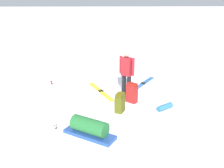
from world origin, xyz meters
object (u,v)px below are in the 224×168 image
(ski_pair_far, at_px, (101,91))
(ski_poles_planted_near, at_px, (53,103))
(skier_standing, at_px, (127,72))
(gear_sled, at_px, (89,128))
(sleeping_mat_rolled, at_px, (165,107))
(backpack_large_dark, at_px, (132,93))
(ski_pair_near, at_px, (143,84))
(backpack_bright, at_px, (120,103))

(ski_pair_far, bearing_deg, ski_poles_planted_near, -24.15)
(skier_standing, bearing_deg, gear_sled, -25.28)
(ski_poles_planted_near, relative_size, sleeping_mat_rolled, 2.47)
(backpack_large_dark, height_order, sleeping_mat_rolled, backpack_large_dark)
(skier_standing, distance_m, ski_pair_far, 1.45)
(backpack_large_dark, relative_size, gear_sled, 0.47)
(ski_pair_far, bearing_deg, sleeping_mat_rolled, 53.68)
(ski_pair_near, bearing_deg, skier_standing, -28.21)
(backpack_large_dark, bearing_deg, gear_sled, -31.51)
(skier_standing, bearing_deg, ski_pair_far, -126.45)
(backpack_large_dark, bearing_deg, sleeping_mat_rolled, 59.72)
(backpack_large_dark, xyz_separation_m, backpack_bright, (0.70, -0.42, -0.03))
(ski_pair_near, distance_m, backpack_bright, 2.61)
(ski_pair_near, xyz_separation_m, ski_poles_planted_near, (3.36, -2.81, 0.74))
(skier_standing, distance_m, backpack_large_dark, 0.70)
(skier_standing, xyz_separation_m, ski_poles_planted_near, (1.95, -2.05, -0.20))
(ski_pair_near, height_order, backpack_bright, backpack_bright)
(backpack_large_dark, distance_m, ski_poles_planted_near, 2.81)
(ski_pair_near, bearing_deg, ski_pair_far, -65.15)
(ski_pair_far, relative_size, gear_sled, 1.29)
(ski_pair_far, height_order, gear_sled, gear_sled)
(ski_pair_far, xyz_separation_m, sleeping_mat_rolled, (1.50, 2.03, 0.08))
(backpack_large_dark, relative_size, backpack_bright, 1.09)
(backpack_large_dark, relative_size, sleeping_mat_rolled, 1.21)
(ski_pair_far, distance_m, ski_poles_planted_near, 2.94)
(ski_pair_near, xyz_separation_m, backpack_bright, (2.38, -1.02, 0.29))
(skier_standing, distance_m, gear_sled, 2.67)
(gear_sled, bearing_deg, ski_poles_planted_near, -111.59)
(skier_standing, height_order, backpack_large_dark, skier_standing)
(ski_pair_far, bearing_deg, ski_pair_near, 114.85)
(backpack_bright, xyz_separation_m, ski_poles_planted_near, (0.98, -1.79, 0.45))
(ski_pair_far, xyz_separation_m, ski_poles_planted_near, (2.60, -1.17, 0.74))
(sleeping_mat_rolled, bearing_deg, ski_pair_near, -170.12)
(ski_pair_far, xyz_separation_m, backpack_bright, (1.62, 0.63, 0.29))
(ski_pair_far, distance_m, backpack_bright, 1.76)
(sleeping_mat_rolled, bearing_deg, gear_sled, -56.62)
(ski_pair_far, relative_size, backpack_large_dark, 2.74)
(ski_poles_planted_near, relative_size, gear_sled, 0.96)
(ski_pair_far, bearing_deg, backpack_bright, 21.10)
(skier_standing, xyz_separation_m, gear_sled, (2.32, -1.10, -0.73))
(skier_standing, relative_size, ski_poles_planted_near, 1.25)
(backpack_bright, height_order, sleeping_mat_rolled, backpack_bright)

